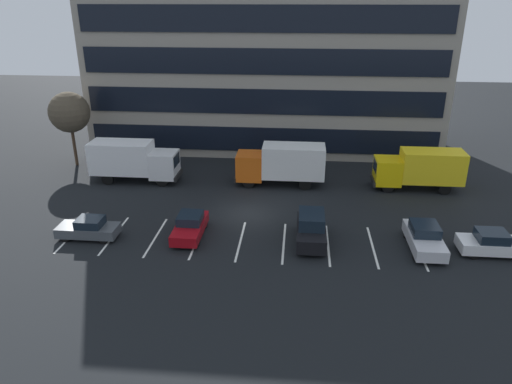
{
  "coord_description": "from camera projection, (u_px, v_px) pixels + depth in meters",
  "views": [
    {
      "loc": [
        3.49,
        -31.15,
        14.66
      ],
      "look_at": [
        0.55,
        0.68,
        1.4
      ],
      "focal_mm": 33.37,
      "sensor_mm": 36.0,
      "label": 1
    }
  ],
  "objects": [
    {
      "name": "box_truck_orange",
      "position": [
        282.0,
        163.0,
        39.06
      ],
      "size": [
        7.35,
        2.43,
        3.41
      ],
      "color": "#D85914",
      "rests_on": "ground_plane"
    },
    {
      "name": "bare_tree",
      "position": [
        69.0,
        112.0,
        42.47
      ],
      "size": [
        3.62,
        3.62,
        6.79
      ],
      "color": "#473323",
      "rests_on": "ground_plane"
    },
    {
      "name": "office_building",
      "position": [
        266.0,
        56.0,
        47.62
      ],
      "size": [
        34.13,
        11.37,
        18.0
      ],
      "color": "gray",
      "rests_on": "ground_plane"
    },
    {
      "name": "box_truck_white",
      "position": [
        133.0,
        159.0,
        39.83
      ],
      "size": [
        7.37,
        2.44,
        3.42
      ],
      "color": "white",
      "rests_on": "ground_plane"
    },
    {
      "name": "suv_black",
      "position": [
        311.0,
        229.0,
        30.17
      ],
      "size": [
        1.82,
        4.3,
        1.95
      ],
      "color": "black",
      "rests_on": "ground_plane"
    },
    {
      "name": "sedan_silver",
      "position": [
        424.0,
        237.0,
        29.48
      ],
      "size": [
        1.86,
        4.44,
        1.59
      ],
      "color": "silver",
      "rests_on": "ground_plane"
    },
    {
      "name": "ground_plane",
      "position": [
        248.0,
        213.0,
        34.56
      ],
      "size": [
        120.0,
        120.0,
        0.0
      ],
      "primitive_type": "plane",
      "color": "black"
    },
    {
      "name": "lot_markings",
      "position": [
        240.0,
        241.0,
        30.66
      ],
      "size": [
        22.54,
        5.4,
        0.01
      ],
      "color": "silver",
      "rests_on": "ground_plane"
    },
    {
      "name": "box_truck_yellow_all",
      "position": [
        420.0,
        168.0,
        38.16
      ],
      "size": [
        7.03,
        2.33,
        3.26
      ],
      "color": "yellow",
      "rests_on": "ground_plane"
    },
    {
      "name": "sedan_maroon",
      "position": [
        190.0,
        226.0,
        31.06
      ],
      "size": [
        1.74,
        4.15,
        1.49
      ],
      "color": "maroon",
      "rests_on": "ground_plane"
    },
    {
      "name": "sedan_white",
      "position": [
        493.0,
        243.0,
        28.88
      ],
      "size": [
        4.18,
        1.75,
        1.5
      ],
      "color": "white",
      "rests_on": "ground_plane"
    },
    {
      "name": "sedan_charcoal",
      "position": [
        89.0,
        228.0,
        30.82
      ],
      "size": [
        3.89,
        1.63,
        1.39
      ],
      "color": "#474C51",
      "rests_on": "ground_plane"
    }
  ]
}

